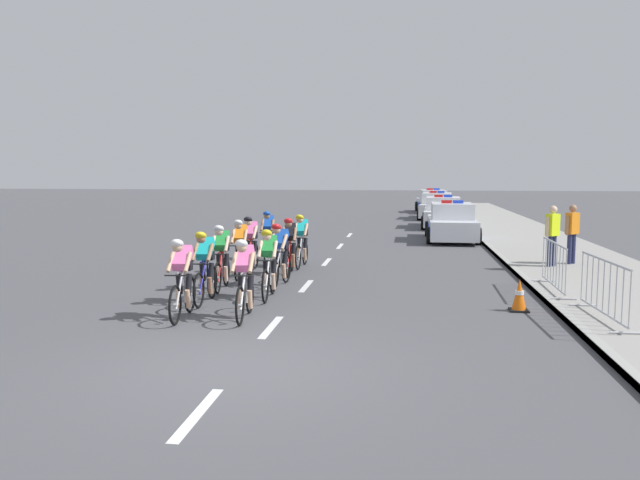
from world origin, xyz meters
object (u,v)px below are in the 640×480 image
police_car_nearest (452,223)px  cyclist_second (245,278)px  cyclist_fifth (222,256)px  crowd_barrier_middle (554,266)px  police_car_furthest (433,202)px  spectator_closest (552,232)px  police_car_second (443,214)px  cyclist_sixth (280,254)px  cyclist_third (205,266)px  cyclist_eleventh (268,235)px  cyclist_lead (182,277)px  cyclist_tenth (301,240)px  police_car_third (437,207)px  cyclist_eighth (290,245)px  cyclist_fourth (269,263)px  cyclist_seventh (240,248)px  crowd_barrier_front (604,290)px  spectator_middle (572,230)px  cyclist_ninth (251,243)px  traffic_cone_near (519,296)px

police_car_nearest → cyclist_second: bearing=-108.9°
cyclist_fifth → crowd_barrier_middle: (7.45, 0.34, -0.14)m
police_car_furthest → spectator_closest: size_ratio=2.70×
police_car_second → cyclist_sixth: bearing=-106.3°
cyclist_third → cyclist_eleventh: size_ratio=1.00×
cyclist_eleventh → cyclist_lead: bearing=-89.4°
cyclist_tenth → police_car_second: bearing=70.3°
cyclist_second → cyclist_eleventh: same height
cyclist_sixth → police_car_third: 22.50m
cyclist_lead → police_car_second: 20.62m
cyclist_tenth → cyclist_lead: bearing=-100.3°
cyclist_eighth → cyclist_fourth: bearing=-87.7°
cyclist_eighth → spectator_closest: 7.22m
spectator_closest → cyclist_tenth: bearing=-177.4°
cyclist_sixth → crowd_barrier_middle: size_ratio=0.74×
cyclist_seventh → police_car_third: size_ratio=0.38×
police_car_nearest → crowd_barrier_middle: 10.96m
cyclist_third → cyclist_fifth: size_ratio=1.00×
cyclist_fourth → cyclist_fifth: (-1.30, 0.85, 0.00)m
cyclist_lead → cyclist_third: bearing=90.5°
police_car_second → cyclist_third: bearing=-107.9°
cyclist_lead → crowd_barrier_front: (7.59, 0.51, -0.14)m
cyclist_seventh → spectator_middle: spectator_middle is taller
crowd_barrier_front → cyclist_tenth: bearing=137.0°
cyclist_eighth → cyclist_ninth: (-1.15, 0.37, 0.00)m
cyclist_sixth → cyclist_eleventh: same height
cyclist_lead → crowd_barrier_front: size_ratio=0.74×
police_car_second → police_car_furthest: (0.00, 11.18, 0.00)m
cyclist_lead → cyclist_second: (1.16, 0.11, 0.00)m
cyclist_eighth → police_car_furthest: police_car_furthest is taller
cyclist_tenth → police_car_nearest: size_ratio=0.39×
cyclist_sixth → police_car_nearest: 11.64m
cyclist_fourth → spectator_middle: size_ratio=1.03×
cyclist_third → police_car_furthest: bearing=78.6°
cyclist_seventh → cyclist_tenth: 2.37m
cyclist_fifth → cyclist_eighth: same height
police_car_nearest → cyclist_third: bearing=-115.1°
cyclist_third → cyclist_sixth: (1.17, 2.07, 0.00)m
spectator_middle → cyclist_third: bearing=-145.7°
cyclist_sixth → spectator_middle: 8.57m
cyclist_fifth → spectator_closest: size_ratio=1.03×
cyclist_tenth → police_car_nearest: 8.96m
cyclist_seventh → crowd_barrier_middle: size_ratio=0.74×
police_car_second → spectator_closest: 13.15m
police_car_nearest → cyclist_lead: bearing=-112.8°
cyclist_second → cyclist_lead: bearing=-174.5°
traffic_cone_near → cyclist_seventh: bearing=155.0°
cyclist_fourth → crowd_barrier_middle: (6.15, 1.19, -0.14)m
police_car_third → cyclist_lead: bearing=-103.1°
cyclist_fourth → cyclist_tenth: same height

